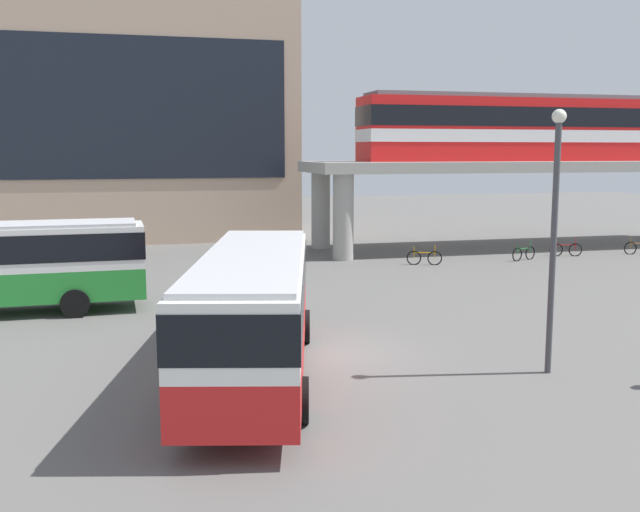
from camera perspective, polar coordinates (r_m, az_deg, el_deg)
The scene contains 10 objects.
ground_plane at distance 30.89m, azimuth -4.08°, elevation -2.57°, with size 120.00×120.00×0.00m, color #605E5B.
station_building at distance 51.52m, azimuth -15.32°, elevation 9.85°, with size 22.48×11.15×15.02m.
elevated_platform at distance 45.66m, azimuth 15.70°, elevation 6.15°, with size 26.46×6.38×5.13m.
train at distance 45.55m, azimuth 15.58°, elevation 9.58°, with size 20.00×2.96×3.84m.
bus_main at distance 18.55m, azimuth -5.15°, elevation -3.55°, with size 5.09×11.33×3.22m.
bicycle_brown at distance 44.75m, azimuth 23.49°, elevation 0.58°, with size 1.78×0.35×1.04m.
bicycle_red at distance 42.53m, azimuth 18.49°, elevation 0.47°, with size 1.74×0.52×1.04m.
bicycle_green at distance 40.26m, azimuth 15.50°, elevation 0.19°, with size 1.69×0.71×1.04m.
bicycle_orange at distance 37.64m, azimuth 8.08°, elevation -0.14°, with size 1.71×0.65×1.04m.
lamp_post at distance 19.60m, azimuth 17.69°, elevation 2.56°, with size 0.36×0.36×6.77m.
Camera 1 is at (-5.37, -19.87, 5.75)m, focal length 41.33 mm.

